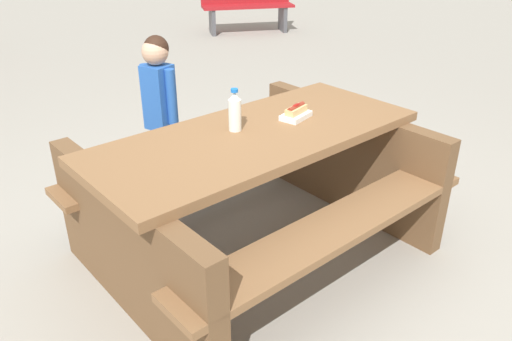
% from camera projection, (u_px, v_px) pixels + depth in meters
% --- Properties ---
extents(ground_plane, '(30.00, 30.00, 0.00)m').
position_uv_depth(ground_plane, '(256.00, 250.00, 2.96)').
color(ground_plane, gray).
rests_on(ground_plane, ground).
extents(picnic_table, '(2.09, 1.81, 0.75)m').
position_uv_depth(picnic_table, '(256.00, 184.00, 2.75)').
color(picnic_table, brown).
rests_on(picnic_table, ground).
extents(soda_bottle, '(0.07, 0.07, 0.23)m').
position_uv_depth(soda_bottle, '(235.00, 111.00, 2.59)').
color(soda_bottle, silver).
rests_on(soda_bottle, picnic_table).
extents(hotdog_tray, '(0.21, 0.18, 0.08)m').
position_uv_depth(hotdog_tray, '(296.00, 113.00, 2.78)').
color(hotdog_tray, white).
rests_on(hotdog_tray, picnic_table).
extents(child_in_coat, '(0.22, 0.24, 1.10)m').
position_uv_depth(child_in_coat, '(159.00, 98.00, 3.25)').
color(child_in_coat, '#3F334C').
rests_on(child_in_coat, ground).
extents(park_bench_far, '(1.55, 0.73, 0.85)m').
position_uv_depth(park_bench_far, '(247.00, 4.00, 8.31)').
color(park_bench_far, maroon).
rests_on(park_bench_far, ground).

